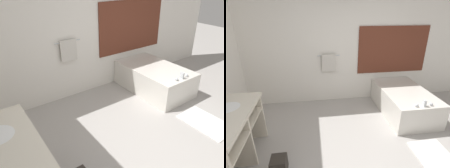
{
  "view_description": "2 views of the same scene",
  "coord_description": "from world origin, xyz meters",
  "views": [
    {
      "loc": [
        -1.91,
        -1.46,
        2.31
      ],
      "look_at": [
        -0.15,
        0.98,
        0.73
      ],
      "focal_mm": 35.0,
      "sensor_mm": 36.0,
      "label": 1
    },
    {
      "loc": [
        -0.66,
        -1.73,
        2.11
      ],
      "look_at": [
        -0.23,
        1.15,
        0.87
      ],
      "focal_mm": 28.0,
      "sensor_mm": 36.0,
      "label": 2
    }
  ],
  "objects": [
    {
      "name": "wall_back_with_blinds",
      "position": [
        0.04,
        2.23,
        1.34
      ],
      "size": [
        7.4,
        0.13,
        2.7
      ],
      "color": "white",
      "rests_on": "ground_plane"
    },
    {
      "name": "vanity_counter",
      "position": [
        -1.85,
        0.36,
        0.63
      ],
      "size": [
        0.67,
        1.3,
        0.88
      ],
      "color": "beige",
      "rests_on": "ground_plane"
    },
    {
      "name": "bath_mat",
      "position": [
        1.13,
        0.02,
        0.01
      ],
      "size": [
        0.55,
        0.82,
        0.02
      ],
      "color": "white",
      "rests_on": "ground_plane"
    },
    {
      "name": "waste_bin",
      "position": [
        -1.21,
        0.16,
        0.12
      ],
      "size": [
        0.21,
        0.21,
        0.24
      ],
      "color": "#2D2823",
      "rests_on": "ground_plane"
    },
    {
      "name": "bathtub",
      "position": [
        1.25,
        1.4,
        0.29
      ],
      "size": [
        0.94,
        1.57,
        0.65
      ],
      "color": "silver",
      "rests_on": "ground_plane"
    }
  ]
}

